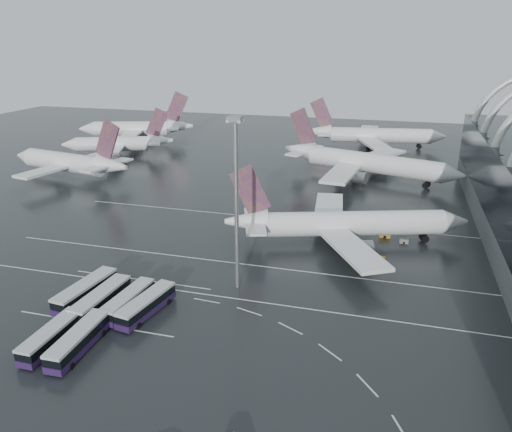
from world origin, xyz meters
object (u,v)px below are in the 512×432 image
(jet_remote_mid, at_px, (120,144))
(bus_row_near_b, at_px, (101,300))
(bus_row_near_a, at_px, (86,291))
(floodlight_mast, at_px, (236,184))
(jet_remote_west, at_px, (71,163))
(bus_row_far_a, at_px, (52,336))
(airliner_main, at_px, (343,224))
(gse_cart_belly_b, at_px, (404,241))
(airliner_gate_b, at_px, (364,163))
(gse_cart_belly_e, at_px, (385,234))
(airliner_gate_c, at_px, (373,136))
(bus_row_near_c, at_px, (128,301))
(bus_row_far_b, at_px, (79,340))
(bus_row_near_d, at_px, (146,305))
(jet_remote_far, at_px, (138,129))
(gse_cart_belly_a, at_px, (380,259))

(jet_remote_mid, height_order, bus_row_near_b, jet_remote_mid)
(bus_row_near_a, bearing_deg, floodlight_mast, -57.23)
(jet_remote_west, bearing_deg, bus_row_far_a, 134.11)
(jet_remote_west, bearing_deg, airliner_main, 172.47)
(gse_cart_belly_b, bearing_deg, airliner_gate_b, 104.06)
(bus_row_near_a, bearing_deg, airliner_gate_b, -17.03)
(floodlight_mast, bearing_deg, gse_cart_belly_e, 52.14)
(airliner_main, bearing_deg, airliner_gate_c, 71.50)
(bus_row_near_b, bearing_deg, bus_row_near_c, -72.38)
(airliner_gate_c, xyz_separation_m, bus_row_far_b, (-32.54, -157.44, -3.33))
(bus_row_near_b, bearing_deg, airliner_gate_b, -17.42)
(gse_cart_belly_e, bearing_deg, bus_row_far_a, -128.55)
(jet_remote_mid, bearing_deg, bus_row_near_b, 97.32)
(airliner_main, height_order, bus_row_near_d, airliner_main)
(jet_remote_mid, height_order, gse_cart_belly_b, jet_remote_mid)
(airliner_gate_c, distance_m, jet_remote_west, 118.25)
(floodlight_mast, height_order, gse_cart_belly_b, floodlight_mast)
(bus_row_far_a, bearing_deg, bus_row_near_d, -37.18)
(airliner_gate_c, xyz_separation_m, bus_row_near_b, (-35.88, -146.13, -3.24))
(gse_cart_belly_e, bearing_deg, airliner_gate_c, 95.23)
(airliner_gate_b, height_order, bus_row_far_a, airliner_gate_b)
(gse_cart_belly_e, bearing_deg, jet_remote_far, 141.96)
(jet_remote_west, relative_size, bus_row_far_b, 3.62)
(jet_remote_west, bearing_deg, airliner_gate_c, -129.13)
(gse_cart_belly_a, relative_size, gse_cart_belly_e, 0.80)
(gse_cart_belly_e, bearing_deg, bus_row_far_b, -125.75)
(jet_remote_west, bearing_deg, bus_row_near_d, 142.95)
(airliner_main, height_order, bus_row_far_a, airliner_main)
(bus_row_far_a, bearing_deg, gse_cart_belly_a, -45.98)
(jet_remote_mid, xyz_separation_m, bus_row_near_c, (61.34, -103.07, -3.06))
(jet_remote_west, bearing_deg, bus_row_near_c, 141.43)
(bus_row_near_d, relative_size, bus_row_far_a, 1.06)
(bus_row_near_c, bearing_deg, bus_row_far_a, 160.52)
(bus_row_near_d, distance_m, gse_cart_belly_e, 58.88)
(bus_row_near_d, relative_size, bus_row_far_b, 1.01)
(bus_row_near_b, distance_m, gse_cart_belly_a, 55.14)
(gse_cart_belly_b, relative_size, gse_cart_belly_e, 0.80)
(bus_row_far_a, bearing_deg, airliner_gate_c, -13.06)
(airliner_main, distance_m, airliner_gate_b, 56.72)
(airliner_gate_b, xyz_separation_m, gse_cart_belly_a, (8.49, -64.22, -4.77))
(bus_row_near_c, height_order, gse_cart_belly_e, bus_row_near_c)
(gse_cart_belly_a, bearing_deg, gse_cart_belly_e, 88.16)
(bus_row_near_b, height_order, gse_cart_belly_a, bus_row_near_b)
(bus_row_near_b, xyz_separation_m, floodlight_mast, (19.67, 13.97, 17.91))
(jet_remote_mid, relative_size, bus_row_near_a, 2.91)
(jet_remote_far, height_order, floodlight_mast, floodlight_mast)
(airliner_gate_b, xyz_separation_m, jet_remote_west, (-90.70, -26.65, 0.06))
(floodlight_mast, distance_m, gse_cart_belly_b, 46.38)
(gse_cart_belly_a, xyz_separation_m, gse_cart_belly_e, (0.45, 14.06, 0.13))
(bus_row_near_c, xyz_separation_m, gse_cart_belly_b, (44.83, 42.93, -1.17))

